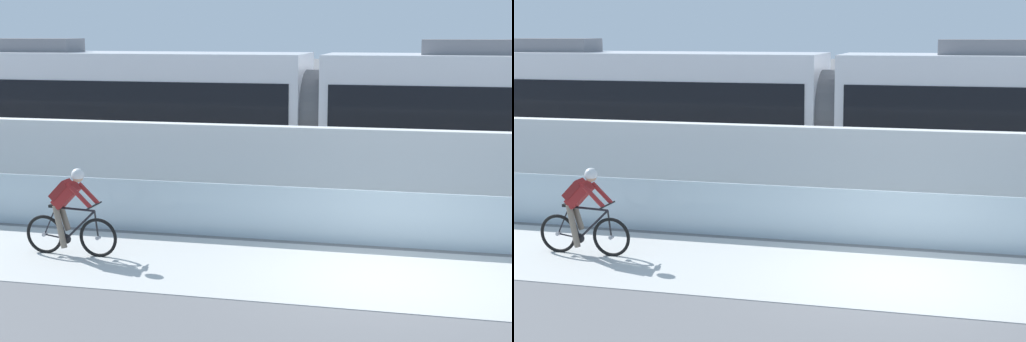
# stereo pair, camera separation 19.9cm
# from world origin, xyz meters

# --- Properties ---
(ground_plane) EXTENTS (200.00, 200.00, 0.00)m
(ground_plane) POSITION_xyz_m (0.00, 0.00, 0.00)
(ground_plane) COLOR slate
(bike_path_deck) EXTENTS (32.00, 3.20, 0.01)m
(bike_path_deck) POSITION_xyz_m (0.00, 0.00, 0.01)
(bike_path_deck) COLOR beige
(bike_path_deck) RESTS_ON ground
(glass_parapet) EXTENTS (32.00, 0.05, 1.06)m
(glass_parapet) POSITION_xyz_m (0.00, 1.85, 0.53)
(glass_parapet) COLOR silver
(glass_parapet) RESTS_ON ground
(concrete_barrier_wall) EXTENTS (32.00, 0.36, 2.00)m
(concrete_barrier_wall) POSITION_xyz_m (0.00, 3.65, 1.00)
(concrete_barrier_wall) COLOR silver
(concrete_barrier_wall) RESTS_ON ground
(tram_rail_near) EXTENTS (32.00, 0.08, 0.01)m
(tram_rail_near) POSITION_xyz_m (0.00, 6.13, 0.00)
(tram_rail_near) COLOR #595654
(tram_rail_near) RESTS_ON ground
(tram_rail_far) EXTENTS (32.00, 0.08, 0.01)m
(tram_rail_far) POSITION_xyz_m (0.00, 7.57, 0.00)
(tram_rail_far) COLOR #595654
(tram_rail_far) RESTS_ON ground
(tram) EXTENTS (22.56, 2.54, 3.81)m
(tram) POSITION_xyz_m (-2.25, 6.85, 1.89)
(tram) COLOR silver
(tram) RESTS_ON ground
(cyclist_on_bike) EXTENTS (1.77, 0.58, 1.61)m
(cyclist_on_bike) POSITION_xyz_m (-5.66, -0.00, 0.80)
(cyclist_on_bike) COLOR black
(cyclist_on_bike) RESTS_ON ground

